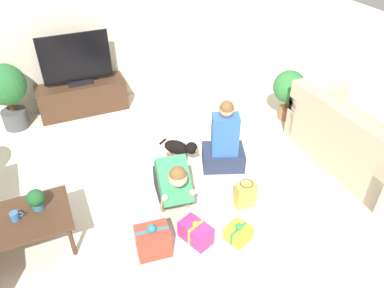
{
  "coord_description": "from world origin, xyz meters",
  "views": [
    {
      "loc": [
        -1.02,
        -3.04,
        3.06
      ],
      "look_at": [
        0.41,
        0.28,
        0.45
      ],
      "focal_mm": 35.0,
      "sensor_mm": 36.0,
      "label": 1
    }
  ],
  "objects": [
    {
      "name": "ground_plane",
      "position": [
        0.0,
        0.0,
        0.0
      ],
      "size": [
        16.0,
        16.0,
        0.0
      ],
      "primitive_type": "plane",
      "color": "beige"
    },
    {
      "name": "wall_back",
      "position": [
        0.0,
        2.63,
        1.3
      ],
      "size": [
        8.4,
        0.06,
        2.6
      ],
      "color": "beige",
      "rests_on": "ground_plane"
    },
    {
      "name": "sofa_right",
      "position": [
        2.39,
        -0.29,
        0.3
      ],
      "size": [
        0.91,
        1.72,
        0.85
      ],
      "rotation": [
        0.0,
        0.0,
        1.57
      ],
      "color": "#C6B293",
      "rests_on": "ground_plane"
    },
    {
      "name": "coffee_table",
      "position": [
        -1.51,
        -0.13,
        0.37
      ],
      "size": [
        0.86,
        0.64,
        0.41
      ],
      "color": "#472D1E",
      "rests_on": "ground_plane"
    },
    {
      "name": "tv_console",
      "position": [
        -0.54,
        2.35,
        0.24
      ],
      "size": [
        1.32,
        0.42,
        0.49
      ],
      "color": "#472D1E",
      "rests_on": "ground_plane"
    },
    {
      "name": "tv",
      "position": [
        -0.54,
        2.35,
        0.83
      ],
      "size": [
        1.01,
        0.2,
        0.77
      ],
      "color": "black",
      "rests_on": "tv_console"
    },
    {
      "name": "potted_plant_corner_right",
      "position": [
        2.24,
        0.92,
        0.51
      ],
      "size": [
        0.48,
        0.48,
        0.78
      ],
      "color": "#A36042",
      "rests_on": "ground_plane"
    },
    {
      "name": "potted_plant_back_left",
      "position": [
        -1.55,
        2.3,
        0.61
      ],
      "size": [
        0.58,
        0.58,
        0.98
      ],
      "color": "#4C4C51",
      "rests_on": "ground_plane"
    },
    {
      "name": "person_kneeling",
      "position": [
        -0.01,
        -0.16,
        0.34
      ],
      "size": [
        0.42,
        0.82,
        0.79
      ],
      "rotation": [
        0.0,
        0.0,
        -0.14
      ],
      "color": "#23232D",
      "rests_on": "ground_plane"
    },
    {
      "name": "person_sitting",
      "position": [
        0.84,
        0.26,
        0.34
      ],
      "size": [
        0.63,
        0.59,
        0.97
      ],
      "rotation": [
        0.0,
        0.0,
        2.78
      ],
      "color": "#283351",
      "rests_on": "ground_plane"
    },
    {
      "name": "dog",
      "position": [
        0.36,
        0.53,
        0.23
      ],
      "size": [
        0.4,
        0.42,
        0.35
      ],
      "rotation": [
        0.0,
        0.0,
        0.77
      ],
      "color": "black",
      "rests_on": "ground_plane"
    },
    {
      "name": "gift_box_a",
      "position": [
        0.03,
        -0.71,
        0.1
      ],
      "size": [
        0.31,
        0.39,
        0.26
      ],
      "rotation": [
        0.0,
        0.0,
        0.39
      ],
      "color": "#CC3389",
      "rests_on": "ground_plane"
    },
    {
      "name": "gift_box_b",
      "position": [
        -0.42,
        -0.67,
        0.15
      ],
      "size": [
        0.35,
        0.29,
        0.37
      ],
      "rotation": [
        0.0,
        0.0,
        -0.12
      ],
      "color": "red",
      "rests_on": "ground_plane"
    },
    {
      "name": "gift_box_c",
      "position": [
        0.43,
        -0.87,
        0.08
      ],
      "size": [
        0.29,
        0.29,
        0.22
      ],
      "rotation": [
        0.0,
        0.0,
        0.39
      ],
      "color": "yellow",
      "rests_on": "ground_plane"
    },
    {
      "name": "gift_bag_a",
      "position": [
        0.74,
        -0.46,
        0.15
      ],
      "size": [
        0.24,
        0.16,
        0.32
      ],
      "rotation": [
        0.0,
        0.0,
        -0.06
      ],
      "color": "#E5B74C",
      "rests_on": "ground_plane"
    },
    {
      "name": "mug",
      "position": [
        -1.58,
        -0.13,
        0.46
      ],
      "size": [
        0.12,
        0.08,
        0.09
      ],
      "color": "#386BAD",
      "rests_on": "coffee_table"
    },
    {
      "name": "tabletop_plant",
      "position": [
        -1.37,
        -0.06,
        0.54
      ],
      "size": [
        0.17,
        0.17,
        0.22
      ],
      "color": "#336B84",
      "rests_on": "coffee_table"
    }
  ]
}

